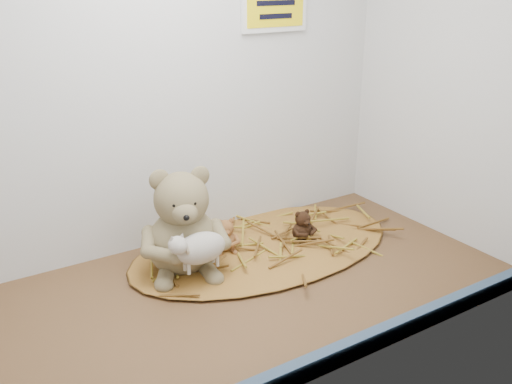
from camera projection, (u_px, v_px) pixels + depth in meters
alcove_shell at (203, 67)px, 107.88cm from camera, size 120.40×60.20×90.40cm
front_rail at (318, 363)px, 93.77cm from camera, size 119.28×2.20×3.60cm
straw_bed at (264, 246)px, 136.39cm from camera, size 67.75×39.34×1.31cm
main_teddy at (182, 221)px, 122.52cm from camera, size 24.51×25.20×23.81cm
toy_lamb at (201, 248)px, 116.86cm from camera, size 14.33×8.74×9.26cm
mini_teddy_tan at (225, 233)px, 132.09cm from camera, size 8.40×8.60×7.92cm
mini_teddy_brown at (302, 224)px, 137.39cm from camera, size 6.18×6.52×7.62cm
wall_sign at (275, 3)px, 135.27cm from camera, size 16.00×1.20×11.00cm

